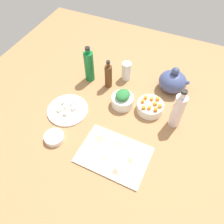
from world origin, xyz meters
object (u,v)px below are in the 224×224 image
Objects in this scene: plate_tofu at (68,110)px; drinking_glass_0 at (126,71)px; bottle_1 at (108,76)px; bottle_2 at (89,66)px; bowl_small_side at (54,137)px; bowl_greens at (123,101)px; bottle_0 at (178,111)px; bowl_carrots at (150,107)px; cutting_board at (114,155)px; teapot at (173,81)px.

plate_tofu is 1.91× the size of drinking_glass_0.
plate_tofu is at bearing -117.67° from drinking_glass_0.
drinking_glass_0 is at bearing 55.28° from bottle_1.
bowl_small_side is at bearing -85.03° from bottle_2.
bowl_greens is at bearing 32.63° from plate_tofu.
bottle_0 is (54.36, 35.63, 9.61)cm from bowl_small_side.
bottle_0 is (15.00, -3.48, 8.39)cm from bowl_carrots.
bottle_2 is (-58.59, 13.07, -0.59)cm from bottle_0.
drinking_glass_0 reaches higher than bowl_greens.
bowl_carrots reaches higher than plate_tofu.
drinking_glass_0 reaches higher than cutting_board.
bottle_2 is (-4.23, 48.70, 9.02)cm from bowl_small_side.
bottle_1 is at bearing -160.17° from teapot.
bottle_2 is 23.63cm from drinking_glass_0.
bowl_carrots is 0.58× the size of bottle_0.
bottle_0 is at bearing -12.58° from bottle_2.
bottle_1 is at bearing -4.38° from bottle_2.
cutting_board is 39.10cm from plate_tofu.
bowl_carrots is at bearing -12.42° from bottle_2.
teapot is (49.76, 41.52, 5.99)cm from plate_tofu.
bowl_greens is 16.21cm from bowl_carrots.
bottle_0 is at bearing -31.35° from drinking_glass_0.
teapot is 29.36cm from drinking_glass_0.
bottle_0 is 60.03cm from bottle_2.
cutting_board is 35.92cm from bowl_carrots.
plate_tofu is at bearing -164.38° from bottle_0.
bowl_carrots is at bearing 8.53° from bowl_greens.
teapot is 0.71× the size of bottle_0.
teapot reaches higher than bowl_greens.
bowl_small_side is 0.40× the size of bottle_0.
plate_tofu is 1.20× the size of bottle_1.
bowl_greens reaches higher than plate_tofu.
teapot reaches higher than drinking_glass_0.
teapot is at bearing 4.73° from drinking_glass_0.
bowl_greens is 22.95cm from drinking_glass_0.
cutting_board is 1.76× the size of bottle_1.
drinking_glass_0 is at bearing 62.33° from plate_tofu.
drinking_glass_0 is (16.81, 58.51, 4.58)cm from bowl_small_side.
bowl_small_side is (-23.33, -36.70, -1.60)cm from bowl_greens.
bottle_1 is (-22.94, 43.69, 7.73)cm from cutting_board.
teapot is at bearing 13.66° from bottle_2.
bowl_greens is at bearing 105.23° from cutting_board.
drinking_glass_0 is at bearing 148.65° from bottle_0.
bottle_0 is (8.29, -25.30, 4.57)cm from teapot.
bottle_1 is at bearing 164.10° from bowl_carrots.
bottle_2 reaches higher than bowl_small_side.
bowl_small_side is at bearing -172.97° from cutting_board.
bottle_0 reaches higher than teapot.
plate_tofu is at bearing -88.94° from bottle_2.
cutting_board is at bearing -103.65° from teapot.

